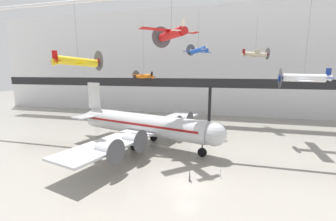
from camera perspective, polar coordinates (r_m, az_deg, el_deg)
The scene contains 12 objects.
ground_plane at distance 25.71m, azimuth 4.84°, elevation -18.37°, with size 260.00×260.00×0.00m, color gray.
hangar_back_wall at distance 65.14m, azimuth 11.62°, elevation 11.99°, with size 140.00×3.00×29.49m.
mezzanine_walkway at distance 52.15m, azimuth 10.60°, elevation 6.19°, with size 110.00×3.20×10.61m.
airliner_silver_main at distance 37.27m, azimuth -6.55°, elevation -3.55°, with size 27.91×32.32×10.14m.
suspended_plane_cream_biplane at distance 53.56m, azimuth 21.35°, elevation 13.17°, with size 5.92×7.11×8.82m.
suspended_plane_orange_highwing at distance 53.71m, azimuth -6.17°, elevation 8.69°, with size 5.75×6.69×13.29m.
suspended_plane_red_highwing at distance 32.81m, azimuth 0.88°, elevation 18.85°, with size 7.49×7.38×7.91m.
suspended_plane_blue_trainer at distance 45.43m, azimuth 7.67°, elevation 14.88°, with size 5.37×5.41×8.23m.
suspended_plane_white_twin at distance 42.34m, azimuth 31.21°, elevation 7.07°, with size 7.53×9.25×13.85m.
suspended_plane_yellow_lowwing at distance 37.29m, azimuth -21.89°, elevation 11.41°, with size 8.24×7.51×11.14m.
stanchion_barrier at distance 27.62m, azimuth 13.16°, elevation -15.75°, with size 0.36×0.36×1.08m.
info_sign_pedestal at distance 26.43m, azimuth 5.51°, elevation -16.44°, with size 0.24×0.77×1.24m.
Camera 1 is at (3.71, -22.34, 12.17)m, focal length 24.00 mm.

